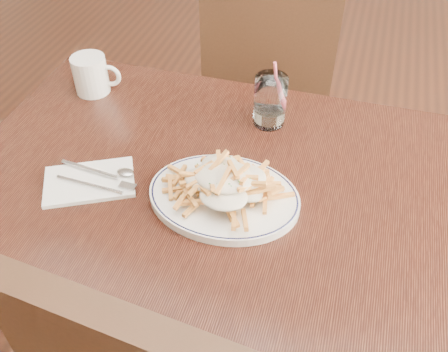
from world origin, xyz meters
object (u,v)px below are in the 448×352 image
(loaded_fries, at_px, (224,180))
(water_glass, at_px, (270,103))
(chair_far, at_px, (270,81))
(fries_plate, at_px, (224,197))
(coffee_mug, at_px, (92,75))
(table, at_px, (224,207))

(loaded_fries, height_order, water_glass, water_glass)
(chair_far, height_order, fries_plate, chair_far)
(loaded_fries, relative_size, coffee_mug, 2.16)
(table, relative_size, water_glass, 6.87)
(water_glass, distance_m, coffee_mug, 0.48)
(fries_plate, bearing_deg, loaded_fries, 131.19)
(fries_plate, relative_size, water_glass, 2.05)
(chair_far, relative_size, coffee_mug, 7.34)
(coffee_mug, bearing_deg, loaded_fries, -33.30)
(table, distance_m, water_glass, 0.28)
(chair_far, relative_size, water_glass, 5.38)
(chair_far, distance_m, water_glass, 0.60)
(chair_far, xyz_separation_m, loaded_fries, (0.07, -0.82, 0.27))
(chair_far, height_order, water_glass, chair_far)
(fries_plate, height_order, coffee_mug, coffee_mug)
(coffee_mug, bearing_deg, chair_far, 53.91)
(table, bearing_deg, water_glass, 79.53)
(table, distance_m, fries_plate, 0.11)
(table, relative_size, chair_far, 1.28)
(chair_far, xyz_separation_m, water_glass, (0.10, -0.53, 0.27))
(table, bearing_deg, coffee_mug, 150.88)
(table, bearing_deg, loaded_fries, -74.38)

